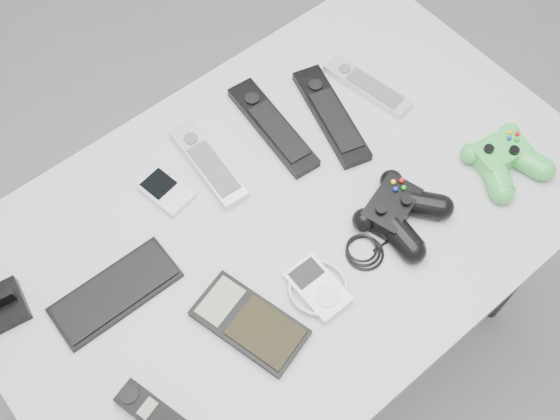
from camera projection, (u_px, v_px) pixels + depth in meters
floor at (282, 307)px, 1.96m from camera, size 3.50×3.50×0.00m
desk at (289, 229)px, 1.29m from camera, size 1.16×0.74×0.77m
pda_keyboard at (115, 292)px, 1.14m from camera, size 0.23×0.10×0.01m
pda at (166, 191)px, 1.24m from camera, size 0.08×0.11×0.02m
remote_silver_a at (208, 163)px, 1.27m from camera, size 0.07×0.21×0.02m
remote_black_a at (273, 126)px, 1.31m from camera, size 0.08×0.25×0.03m
remote_black_b at (331, 115)px, 1.33m from camera, size 0.13×0.26×0.02m
remote_silver_b at (367, 86)px, 1.36m from camera, size 0.08×0.21×0.02m
cordless_handset at (156, 415)px, 1.04m from camera, size 0.08×0.15×0.02m
calculator at (250, 323)px, 1.11m from camera, size 0.14×0.21×0.02m
mp3_player at (318, 288)px, 1.15m from camera, size 0.11×0.11×0.02m
controller_black at (399, 211)px, 1.20m from camera, size 0.30×0.23×0.05m
controller_green at (504, 158)px, 1.26m from camera, size 0.17×0.18×0.05m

